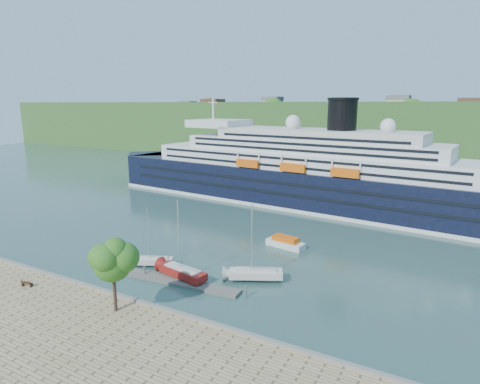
% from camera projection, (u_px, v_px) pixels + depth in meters
% --- Properties ---
extents(ground, '(400.00, 400.00, 0.00)m').
position_uv_depth(ground, '(125.00, 305.00, 47.36)').
color(ground, '#284841').
rests_on(ground, ground).
extents(far_hillside, '(400.00, 50.00, 24.00)m').
position_uv_depth(far_hillside, '(372.00, 131.00, 169.04)').
color(far_hillside, '#365923').
rests_on(far_hillside, ground).
extents(quay_coping, '(220.00, 0.50, 0.30)m').
position_uv_depth(quay_coping, '(123.00, 296.00, 46.94)').
color(quay_coping, slate).
rests_on(quay_coping, promenade).
extents(cruise_ship, '(110.50, 25.73, 24.59)m').
position_uv_depth(cruise_ship, '(292.00, 152.00, 93.33)').
color(cruise_ship, black).
rests_on(cruise_ship, ground).
extents(park_bench, '(1.53, 0.94, 0.92)m').
position_uv_depth(park_bench, '(27.00, 283.00, 49.74)').
color(park_bench, '#472514').
rests_on(park_bench, promenade).
extents(promenade_tree, '(5.48, 5.48, 9.08)m').
position_uv_depth(promenade_tree, '(113.00, 272.00, 43.08)').
color(promenade_tree, '#296019').
rests_on(promenade_tree, promenade).
extents(floating_pontoon, '(17.15, 3.44, 0.38)m').
position_uv_depth(floating_pontoon, '(180.00, 282.00, 52.87)').
color(floating_pontoon, '#68645C').
rests_on(floating_pontoon, ground).
extents(sailboat_white_near, '(6.56, 4.46, 8.31)m').
position_uv_depth(sailboat_white_near, '(152.00, 239.00, 57.66)').
color(sailboat_white_near, silver).
rests_on(sailboat_white_near, ground).
extents(sailboat_red, '(8.37, 3.62, 10.46)m').
position_uv_depth(sailboat_red, '(182.00, 243.00, 52.90)').
color(sailboat_red, maroon).
rests_on(sailboat_red, ground).
extents(sailboat_white_far, '(7.99, 5.53, 10.15)m').
position_uv_depth(sailboat_white_far, '(256.00, 245.00, 52.59)').
color(sailboat_white_far, silver).
rests_on(sailboat_white_far, ground).
extents(tender_launch, '(6.89, 3.39, 1.82)m').
position_uv_depth(tender_launch, '(286.00, 242.00, 66.18)').
color(tender_launch, '#EC5D0D').
rests_on(tender_launch, ground).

